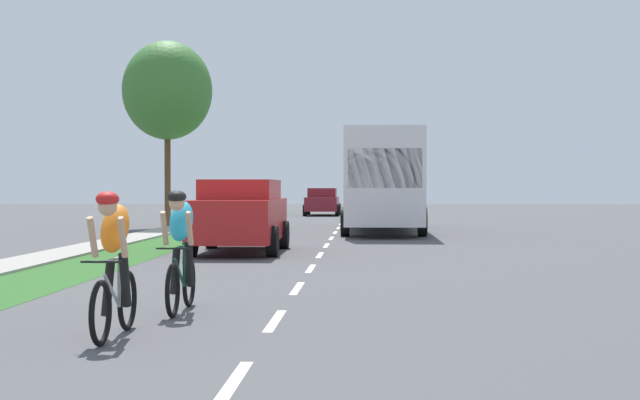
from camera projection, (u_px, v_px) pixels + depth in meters
ground_plane at (322, 251)px, 22.79m from camera, size 120.00×120.00×0.00m
grass_verge at (141, 251)px, 23.02m from camera, size 1.84×70.00×0.01m
sidewalk_concrete at (80, 250)px, 23.10m from camera, size 1.27×70.00×0.10m
lane_markings_center at (329, 242)px, 26.78m from camera, size 0.12×54.30×0.01m
cyclist_lead at (114, 263)px, 9.77m from camera, size 0.42×1.72×1.58m
cyclist_trailing at (181, 250)px, 11.78m from camera, size 0.42×1.72×1.58m
suv_red at (240, 214)px, 22.47m from camera, size 2.15×4.70×1.79m
bus_white at (382, 177)px, 33.32m from camera, size 2.78×11.60×3.48m
sedan_maroon at (322, 202)px, 51.01m from camera, size 1.98×4.30×1.52m
street_tree_far at (167, 91)px, 36.03m from camera, size 3.54×3.54×7.36m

